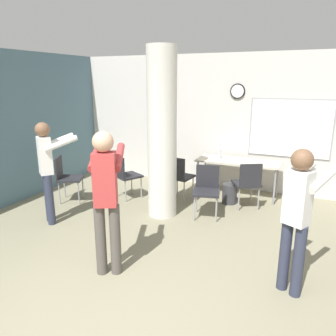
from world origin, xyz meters
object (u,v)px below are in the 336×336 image
(folding_table, at_px, (238,163))
(chair_table_right, at_px, (248,182))
(person_playing_front, at_px, (106,192))
(chair_table_front, at_px, (207,188))
(bottle_on_table, at_px, (219,153))
(person_watching_back, at_px, (48,165))
(chair_by_left_wall, at_px, (66,176))
(chair_table_left, at_px, (179,175))
(person_playing_side, at_px, (298,211))
(chair_near_pillar, at_px, (125,173))

(folding_table, xyz_separation_m, chair_table_right, (0.31, -0.61, -0.16))
(person_playing_front, bearing_deg, chair_table_right, 67.40)
(folding_table, relative_size, chair_table_front, 1.85)
(bottle_on_table, bearing_deg, person_playing_front, -97.19)
(chair_table_right, bearing_deg, bottle_on_table, 138.35)
(chair_table_front, relative_size, person_watching_back, 0.53)
(chair_by_left_wall, bearing_deg, chair_table_left, 25.51)
(chair_table_front, distance_m, person_playing_side, 2.24)
(folding_table, height_order, bottle_on_table, bottle_on_table)
(chair_near_pillar, xyz_separation_m, person_playing_front, (1.15, -2.30, 0.51))
(chair_by_left_wall, xyz_separation_m, person_playing_side, (4.14, -1.23, 0.44))
(person_playing_front, bearing_deg, chair_table_front, 75.01)
(chair_table_front, bearing_deg, chair_near_pillar, 173.88)
(chair_table_right, height_order, chair_table_left, same)
(bottle_on_table, distance_m, person_playing_front, 3.40)
(chair_table_left, distance_m, person_playing_side, 3.12)
(folding_table, xyz_separation_m, chair_table_left, (-0.98, -0.69, -0.16))
(chair_table_left, xyz_separation_m, person_watching_back, (-1.52, -1.80, 0.46))
(bottle_on_table, distance_m, chair_table_right, 1.01)
(chair_near_pillar, height_order, chair_table_front, same)
(chair_table_front, bearing_deg, folding_table, 78.20)
(chair_table_left, distance_m, person_playing_front, 2.70)
(bottle_on_table, relative_size, person_playing_side, 0.18)
(chair_table_right, bearing_deg, chair_near_pillar, -169.23)
(chair_table_right, relative_size, person_playing_front, 0.50)
(person_playing_side, xyz_separation_m, person_watching_back, (-3.72, 0.36, 0.02))
(bottle_on_table, bearing_deg, person_watching_back, -129.80)
(chair_table_right, bearing_deg, person_watching_back, -146.13)
(chair_by_left_wall, relative_size, chair_near_pillar, 1.00)
(folding_table, relative_size, chair_by_left_wall, 1.85)
(chair_by_left_wall, bearing_deg, person_playing_side, -16.60)
(chair_by_left_wall, bearing_deg, chair_table_right, 17.33)
(folding_table, distance_m, person_playing_side, 3.12)
(chair_table_left, relative_size, person_playing_side, 0.54)
(chair_by_left_wall, xyz_separation_m, chair_table_left, (1.94, 0.92, 0.00))
(bottle_on_table, xyz_separation_m, chair_by_left_wall, (-2.52, -1.64, -0.33))
(person_playing_side, height_order, person_watching_back, person_watching_back)
(person_playing_side, bearing_deg, chair_table_right, 112.07)
(folding_table, relative_size, chair_table_right, 1.85)
(chair_table_left, height_order, person_playing_side, person_playing_side)
(bottle_on_table, height_order, person_playing_front, person_playing_front)
(bottle_on_table, relative_size, chair_table_right, 0.34)
(chair_by_left_wall, xyz_separation_m, chair_near_pillar, (0.95, 0.57, 0.00))
(chair_table_front, distance_m, chair_table_left, 0.90)
(chair_by_left_wall, distance_m, chair_table_left, 2.15)
(chair_table_right, height_order, person_playing_side, person_playing_side)
(folding_table, bearing_deg, person_watching_back, -135.01)
(chair_by_left_wall, distance_m, chair_table_right, 3.39)
(chair_table_right, bearing_deg, chair_table_front, -132.71)
(folding_table, relative_size, person_watching_back, 0.98)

